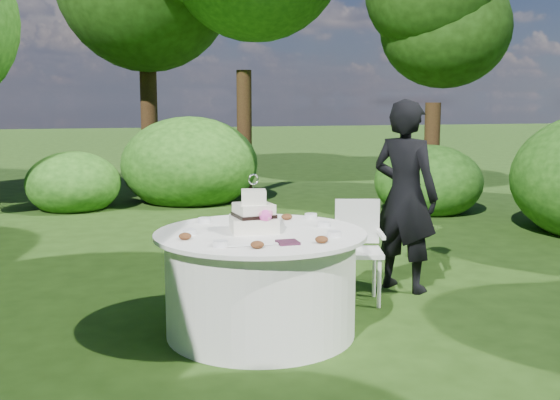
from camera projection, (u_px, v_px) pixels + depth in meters
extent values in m
plane|color=#1C350E|center=(261.00, 332.00, 4.92)|extent=(80.00, 80.00, 0.00)
cube|color=#401B2F|center=(288.00, 242.00, 4.40)|extent=(0.14, 0.14, 0.02)
ellipsoid|color=white|center=(257.00, 245.00, 4.34)|extent=(0.48, 0.07, 0.01)
imported|color=black|center=(405.00, 196.00, 5.92)|extent=(0.70, 0.76, 1.74)
cylinder|color=white|center=(261.00, 285.00, 4.86)|extent=(1.40, 1.40, 0.74)
cylinder|color=white|center=(260.00, 234.00, 4.81)|extent=(1.56, 1.56, 0.03)
cube|color=silver|center=(254.00, 224.00, 4.83)|extent=(0.37, 0.37, 0.11)
cube|color=silver|center=(254.00, 211.00, 4.81)|extent=(0.28, 0.28, 0.11)
cube|color=white|center=(254.00, 198.00, 4.80)|extent=(0.21, 0.21, 0.11)
cube|color=black|center=(254.00, 216.00, 4.82)|extent=(0.30, 0.30, 0.04)
sphere|color=#EA44B3|center=(266.00, 216.00, 4.69)|extent=(0.09, 0.09, 0.09)
cylinder|color=white|center=(254.00, 187.00, 4.78)|extent=(0.01, 0.01, 0.05)
torus|color=white|center=(254.00, 179.00, 4.78)|extent=(0.08, 0.03, 0.08)
cube|color=silver|center=(359.00, 252.00, 5.59)|extent=(0.48, 0.48, 0.04)
cube|color=silver|center=(357.00, 221.00, 5.73)|extent=(0.38, 0.15, 0.39)
cylinder|color=white|center=(342.00, 283.00, 5.47)|extent=(0.03, 0.03, 0.42)
cylinder|color=silver|center=(379.00, 283.00, 5.47)|extent=(0.03, 0.03, 0.42)
cylinder|color=silver|center=(339.00, 274.00, 5.79)|extent=(0.03, 0.03, 0.42)
cylinder|color=silver|center=(374.00, 274.00, 5.78)|extent=(0.03, 0.03, 0.42)
cube|color=white|center=(337.00, 234.00, 5.57)|extent=(0.13, 0.35, 0.03)
cube|color=white|center=(381.00, 234.00, 5.57)|extent=(0.13, 0.35, 0.03)
cylinder|color=white|center=(324.00, 224.00, 5.00)|extent=(0.10, 0.10, 0.04)
cylinder|color=white|center=(311.00, 216.00, 5.35)|extent=(0.10, 0.10, 0.04)
cylinder|color=white|center=(220.00, 244.00, 4.30)|extent=(0.10, 0.10, 0.04)
cylinder|color=white|center=(334.00, 234.00, 4.63)|extent=(0.10, 0.10, 0.04)
cylinder|color=white|center=(189.00, 232.00, 4.69)|extent=(0.10, 0.10, 0.04)
cylinder|color=white|center=(204.00, 220.00, 5.16)|extent=(0.10, 0.10, 0.04)
ellipsoid|color=#562D16|center=(185.00, 236.00, 4.52)|extent=(0.09, 0.09, 0.05)
ellipsoid|color=#562D16|center=(257.00, 245.00, 4.26)|extent=(0.09, 0.09, 0.05)
ellipsoid|color=#562D16|center=(287.00, 217.00, 5.29)|extent=(0.09, 0.09, 0.05)
ellipsoid|color=#562D16|center=(322.00, 239.00, 4.42)|extent=(0.09, 0.09, 0.05)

